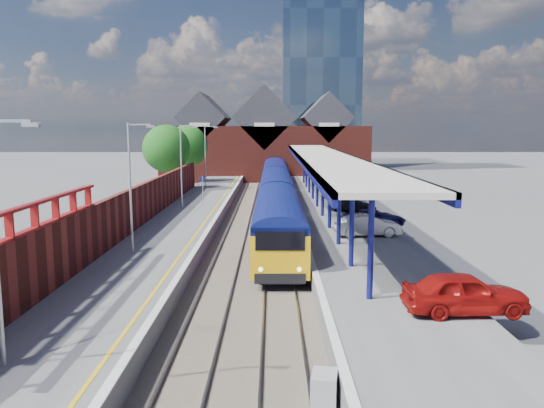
{
  "coord_description": "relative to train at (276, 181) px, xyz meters",
  "views": [
    {
      "loc": [
        1.16,
        -22.29,
        7.71
      ],
      "look_at": [
        1.11,
        13.32,
        2.6
      ],
      "focal_mm": 35.0,
      "sensor_mm": 36.0,
      "label": 1
    }
  ],
  "objects": [
    {
      "name": "ground",
      "position": [
        -1.49,
        -4.49,
        -2.12
      ],
      "size": [
        240.0,
        240.0,
        0.0
      ],
      "primitive_type": "plane",
      "color": "#5B5B5E",
      "rests_on": "ground"
    },
    {
      "name": "ballast_bed",
      "position": [
        -1.49,
        -14.49,
        -2.09
      ],
      "size": [
        6.0,
        76.0,
        0.06
      ],
      "primitive_type": "cube",
      "color": "#473D33",
      "rests_on": "ground"
    },
    {
      "name": "rails",
      "position": [
        -1.49,
        -14.49,
        -2.0
      ],
      "size": [
        4.51,
        76.0,
        0.14
      ],
      "color": "slate",
      "rests_on": "ground"
    },
    {
      "name": "left_platform",
      "position": [
        -6.99,
        -14.49,
        -1.62
      ],
      "size": [
        5.0,
        76.0,
        1.0
      ],
      "primitive_type": "cube",
      "color": "#565659",
      "rests_on": "ground"
    },
    {
      "name": "right_platform",
      "position": [
        4.51,
        -14.49,
        -1.62
      ],
      "size": [
        6.0,
        76.0,
        1.0
      ],
      "primitive_type": "cube",
      "color": "#565659",
      "rests_on": "ground"
    },
    {
      "name": "coping_left",
      "position": [
        -4.64,
        -14.49,
        -1.1
      ],
      "size": [
        0.3,
        76.0,
        0.05
      ],
      "primitive_type": "cube",
      "color": "silver",
      "rests_on": "left_platform"
    },
    {
      "name": "coping_right",
      "position": [
        1.66,
        -14.49,
        -1.1
      ],
      "size": [
        0.3,
        76.0,
        0.05
      ],
      "primitive_type": "cube",
      "color": "silver",
      "rests_on": "right_platform"
    },
    {
      "name": "yellow_line",
      "position": [
        -5.24,
        -14.49,
        -1.12
      ],
      "size": [
        0.14,
        76.0,
        0.01
      ],
      "primitive_type": "cube",
      "color": "yellow",
      "rests_on": "left_platform"
    },
    {
      "name": "train",
      "position": [
        0.0,
        0.0,
        0.0
      ],
      "size": [
        2.88,
        65.91,
        3.45
      ],
      "color": "navy",
      "rests_on": "ground"
    },
    {
      "name": "canopy",
      "position": [
        3.99,
        -12.54,
        3.13
      ],
      "size": [
        4.5,
        52.0,
        4.48
      ],
      "color": "navy",
      "rests_on": "right_platform"
    },
    {
      "name": "lamp_post_b",
      "position": [
        -7.86,
        -28.49,
        2.87
      ],
      "size": [
        1.48,
        0.18,
        7.0
      ],
      "color": "#A5A8AA",
      "rests_on": "left_platform"
    },
    {
      "name": "lamp_post_c",
      "position": [
        -7.86,
        -12.49,
        2.87
      ],
      "size": [
        1.48,
        0.18,
        7.0
      ],
      "color": "#A5A8AA",
      "rests_on": "left_platform"
    },
    {
      "name": "lamp_post_d",
      "position": [
        -7.86,
        3.51,
        2.87
      ],
      "size": [
        1.48,
        0.18,
        7.0
      ],
      "color": "#A5A8AA",
      "rests_on": "left_platform"
    },
    {
      "name": "platform_sign",
      "position": [
        -6.49,
        -10.49,
        0.57
      ],
      "size": [
        0.55,
        0.08,
        2.5
      ],
      "color": "#A5A8AA",
      "rests_on": "left_platform"
    },
    {
      "name": "brick_wall",
      "position": [
        -9.59,
        -20.95,
        0.33
      ],
      "size": [
        0.35,
        50.0,
        3.86
      ],
      "color": "maroon",
      "rests_on": "left_platform"
    },
    {
      "name": "station_building",
      "position": [
        -1.49,
        23.51,
        3.33
      ],
      "size": [
        30.0,
        12.12,
        13.78
      ],
      "color": "maroon",
      "rests_on": "ground"
    },
    {
      "name": "glass_tower",
      "position": [
        8.51,
        45.51,
        18.08
      ],
      "size": [
        14.2,
        14.2,
        40.3
      ],
      "color": "#4A637F",
      "rests_on": "ground"
    },
    {
      "name": "tree_near",
      "position": [
        -11.84,
        1.41,
        3.23
      ],
      "size": [
        5.2,
        5.2,
        8.1
      ],
      "color": "#382314",
      "rests_on": "ground"
    },
    {
      "name": "tree_far",
      "position": [
        -10.84,
        9.41,
        3.23
      ],
      "size": [
        5.2,
        5.2,
        8.1
      ],
      "color": "#382314",
      "rests_on": "ground"
    },
    {
      "name": "parked_car_red",
      "position": [
        6.68,
        -38.13,
        -0.36
      ],
      "size": [
        4.55,
        2.01,
        1.52
      ],
      "primitive_type": "imported",
      "rotation": [
        0.0,
        0.0,
        1.62
      ],
      "color": "#980F0C",
      "rests_on": "right_platform"
    },
    {
      "name": "parked_car_silver",
      "position": [
        5.61,
        -24.16,
        -0.44
      ],
      "size": [
        4.25,
        1.83,
        1.36
      ],
      "primitive_type": "imported",
      "rotation": [
        0.0,
        0.0,
        1.67
      ],
      "color": "#B0B1B5",
      "rests_on": "right_platform"
    },
    {
      "name": "parked_car_dark",
      "position": [
        6.14,
        -14.31,
        -0.56
      ],
      "size": [
        4.18,
        2.8,
        1.12
      ],
      "primitive_type": "imported",
      "rotation": [
        0.0,
        0.0,
        1.22
      ],
      "color": "black",
      "rests_on": "right_platform"
    },
    {
      "name": "parked_car_blue",
      "position": [
        6.58,
        -21.1,
        -0.5
      ],
      "size": [
        4.84,
        3.25,
        1.23
      ],
      "primitive_type": "imported",
      "rotation": [
        0.0,
        0.0,
        1.87
      ],
      "color": "#171557",
      "rests_on": "right_platform"
    },
    {
      "name": "relay_cabinet",
      "position": [
        1.1,
        -42.97,
        -1.62
      ],
      "size": [
        0.85,
        1.01,
        1.0
      ],
      "primitive_type": "cube",
      "rotation": [
        0.0,
        0.0,
        -0.18
      ],
      "color": "#999B9E",
      "rests_on": "ground"
    }
  ]
}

